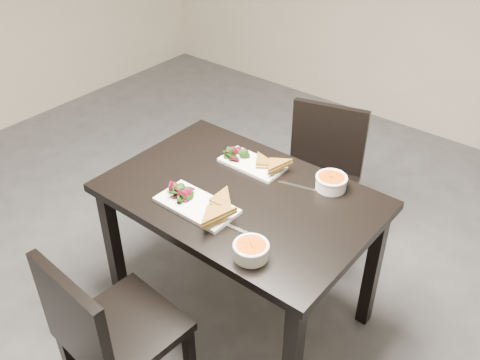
% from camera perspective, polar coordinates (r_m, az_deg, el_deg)
% --- Properties ---
extents(ground, '(5.00, 5.00, 0.00)m').
position_cam_1_polar(ground, '(2.91, -4.75, -12.45)').
color(ground, '#47474C').
rests_on(ground, ground).
extents(table, '(1.20, 0.80, 0.75)m').
position_cam_1_polar(table, '(2.40, 0.00, -3.30)').
color(table, black).
rests_on(table, ground).
extents(chair_near, '(0.45, 0.45, 0.85)m').
position_cam_1_polar(chair_near, '(2.19, -14.35, -15.58)').
color(chair_near, black).
rests_on(chair_near, ground).
extents(chair_far, '(0.52, 0.52, 0.85)m').
position_cam_1_polar(chair_far, '(2.99, 8.68, 0.84)').
color(chair_far, black).
rests_on(chair_far, ground).
extents(plate_near, '(0.36, 0.18, 0.02)m').
position_cam_1_polar(plate_near, '(2.26, -4.72, -2.77)').
color(plate_near, white).
rests_on(plate_near, table).
extents(sandwich_near, '(0.18, 0.14, 0.06)m').
position_cam_1_polar(sandwich_near, '(2.21, -3.27, -2.46)').
color(sandwich_near, '#A77B23').
rests_on(sandwich_near, plate_near).
extents(salad_near, '(0.11, 0.10, 0.05)m').
position_cam_1_polar(salad_near, '(2.30, -6.58, -1.15)').
color(salad_near, black).
rests_on(salad_near, plate_near).
extents(soup_bowl_near, '(0.14, 0.14, 0.06)m').
position_cam_1_polar(soup_bowl_near, '(2.00, 1.20, -7.56)').
color(soup_bowl_near, white).
rests_on(soup_bowl_near, table).
extents(cutlery_near, '(0.18, 0.03, 0.00)m').
position_cam_1_polar(cutlery_near, '(2.15, -0.35, -5.32)').
color(cutlery_near, silver).
rests_on(cutlery_near, table).
extents(plate_far, '(0.31, 0.16, 0.02)m').
position_cam_1_polar(plate_far, '(2.52, 1.31, 1.74)').
color(plate_far, white).
rests_on(plate_far, table).
extents(sandwich_far, '(0.19, 0.18, 0.05)m').
position_cam_1_polar(sandwich_far, '(2.46, 2.30, 1.71)').
color(sandwich_far, '#A77B23').
rests_on(sandwich_far, plate_far).
extents(salad_far, '(0.10, 0.09, 0.04)m').
position_cam_1_polar(salad_far, '(2.56, -0.45, 3.05)').
color(salad_far, black).
rests_on(salad_far, plate_far).
extents(soup_bowl_far, '(0.14, 0.14, 0.06)m').
position_cam_1_polar(soup_bowl_far, '(2.39, 9.87, -0.16)').
color(soup_bowl_far, white).
rests_on(soup_bowl_far, table).
extents(cutlery_far, '(0.18, 0.06, 0.00)m').
position_cam_1_polar(cutlery_far, '(2.40, 6.14, -0.63)').
color(cutlery_far, silver).
rests_on(cutlery_far, table).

